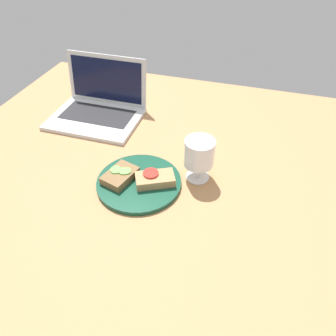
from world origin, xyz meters
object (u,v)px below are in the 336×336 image
Objects in this scene: wine_glass at (199,155)px; plate at (138,182)px; sandwich_with_tomato at (155,179)px; sandwich_with_cucumber at (120,175)px; laptop at (99,106)px.

plate is at bearing -153.55° from wine_glass.
sandwich_with_tomato is 0.94× the size of wine_glass.
sandwich_with_tomato is at bearing 7.97° from plate.
plate is at bearing 7.03° from sandwich_with_cucumber.
sandwich_with_cucumber is 39.86cm from laptop.
sandwich_with_cucumber is (-10.36, -1.36, -0.13)cm from sandwich_with_tomato.
laptop is at bearing 124.72° from sandwich_with_cucumber.
laptop reaches higher than wine_glass.
plate is 5.60cm from sandwich_with_tomato.
plate is 2.11× the size of sandwich_with_cucumber.
wine_glass reaches higher than sandwich_with_tomato.
wine_glass is (21.55, 8.77, 6.14)cm from sandwich_with_cucumber.
sandwich_with_cucumber is at bearing -157.86° from wine_glass.
wine_glass reaches higher than plate.
plate is 5.61cm from sandwich_with_cucumber.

